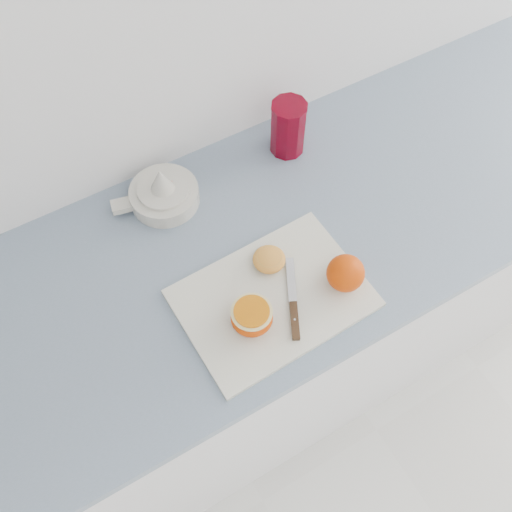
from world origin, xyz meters
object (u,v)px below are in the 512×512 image
(counter, at_px, (281,311))
(red_tumbler, at_px, (288,129))
(half_orange, at_px, (252,317))
(citrus_juicer, at_px, (163,193))
(cutting_board, at_px, (273,298))

(counter, bearing_deg, red_tumbler, 59.27)
(counter, xyz_separation_m, red_tumbler, (0.12, 0.20, 0.51))
(half_orange, xyz_separation_m, citrus_juicer, (-0.02, 0.37, -0.01))
(counter, bearing_deg, half_orange, -138.43)
(half_orange, xyz_separation_m, red_tumbler, (0.31, 0.37, 0.03))
(cutting_board, bearing_deg, half_orange, -157.27)
(cutting_board, height_order, half_orange, half_orange)
(citrus_juicer, bearing_deg, cutting_board, -76.04)
(half_orange, bearing_deg, red_tumbler, 49.92)
(half_orange, height_order, citrus_juicer, citrus_juicer)
(counter, distance_m, red_tumbler, 0.56)
(cutting_board, xyz_separation_m, red_tumbler, (0.24, 0.34, 0.06))
(cutting_board, bearing_deg, citrus_juicer, 103.96)
(counter, relative_size, half_orange, 31.32)
(half_orange, bearing_deg, counter, 41.57)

